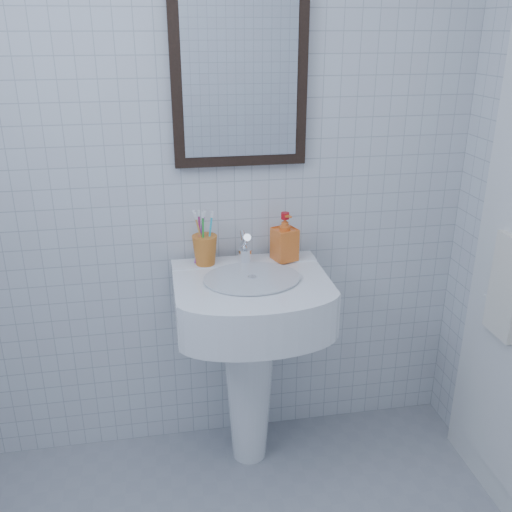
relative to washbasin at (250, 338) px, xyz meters
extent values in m
cube|color=silver|center=(-0.16, 0.21, 0.66)|extent=(2.20, 0.02, 2.50)
cone|color=white|center=(0.00, 0.02, -0.23)|extent=(0.22, 0.22, 0.71)
cube|color=white|center=(0.00, -0.03, 0.19)|extent=(0.57, 0.41, 0.17)
cube|color=white|center=(0.00, 0.13, 0.27)|extent=(0.57, 0.10, 0.03)
cylinder|color=silver|center=(0.00, -0.06, 0.29)|extent=(0.36, 0.36, 0.01)
cylinder|color=white|center=(0.00, 0.11, 0.31)|extent=(0.06, 0.06, 0.06)
cylinder|color=white|center=(0.00, 0.09, 0.38)|extent=(0.03, 0.11, 0.09)
cylinder|color=white|center=(0.00, 0.13, 0.35)|extent=(0.04, 0.06, 0.10)
imported|color=#E94416|center=(0.16, 0.11, 0.38)|extent=(0.11, 0.11, 0.19)
cube|color=black|center=(0.00, 0.20, 0.96)|extent=(0.50, 0.04, 0.62)
cube|color=white|center=(0.00, 0.18, 0.96)|extent=(0.42, 0.00, 0.54)
cube|color=white|center=(0.88, -0.28, 0.28)|extent=(0.03, 0.16, 0.38)
camera|label=1|loc=(-0.32, -1.94, 1.14)|focal=40.00mm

